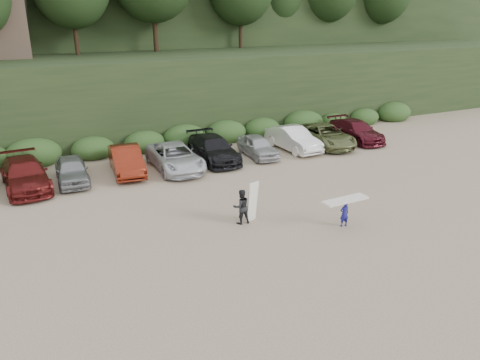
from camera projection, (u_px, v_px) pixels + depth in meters
ground at (270, 227)px, 21.29m from camera, size 120.00×120.00×0.00m
parked_cars at (164, 157)px, 28.88m from camera, size 33.83×6.16×1.63m
child_surfer at (345, 208)px, 21.06m from camera, size 2.25×0.71×1.34m
adult_surfer at (242, 206)px, 21.41m from camera, size 1.28×0.67×1.95m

